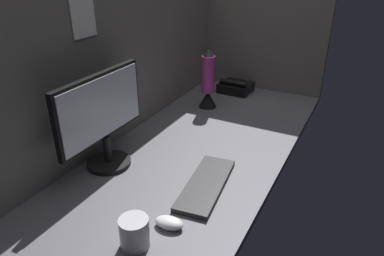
{
  "coord_description": "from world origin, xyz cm",
  "views": [
    {
      "loc": [
        -128.39,
        -64.37,
        79.77
      ],
      "look_at": [
        -12.82,
        0.0,
        14.0
      ],
      "focal_mm": 33.43,
      "sensor_mm": 36.0,
      "label": 1
    }
  ],
  "objects_px": {
    "mouse": "(169,223)",
    "desk_phone": "(235,87)",
    "mug_steel": "(134,233)",
    "keyboard": "(206,184)",
    "lava_lamp": "(208,84)",
    "monitor": "(102,116)"
  },
  "relations": [
    {
      "from": "desk_phone",
      "to": "mouse",
      "type": "bearing_deg",
      "value": -168.23
    },
    {
      "from": "keyboard",
      "to": "desk_phone",
      "type": "bearing_deg",
      "value": 7.99
    },
    {
      "from": "mouse",
      "to": "mug_steel",
      "type": "relative_size",
      "value": 0.98
    },
    {
      "from": "monitor",
      "to": "keyboard",
      "type": "bearing_deg",
      "value": -84.17
    },
    {
      "from": "monitor",
      "to": "mouse",
      "type": "height_order",
      "value": "monitor"
    },
    {
      "from": "lava_lamp",
      "to": "desk_phone",
      "type": "bearing_deg",
      "value": -10.23
    },
    {
      "from": "mug_steel",
      "to": "desk_phone",
      "type": "bearing_deg",
      "value": 8.75
    },
    {
      "from": "mouse",
      "to": "desk_phone",
      "type": "relative_size",
      "value": 0.49
    },
    {
      "from": "mouse",
      "to": "desk_phone",
      "type": "bearing_deg",
      "value": 5.54
    },
    {
      "from": "desk_phone",
      "to": "mug_steel",
      "type": "bearing_deg",
      "value": -171.25
    },
    {
      "from": "keyboard",
      "to": "desk_phone",
      "type": "xyz_separation_m",
      "value": [
        1.0,
        0.27,
        0.02
      ]
    },
    {
      "from": "keyboard",
      "to": "mug_steel",
      "type": "height_order",
      "value": "mug_steel"
    },
    {
      "from": "mug_steel",
      "to": "desk_phone",
      "type": "xyz_separation_m",
      "value": [
        1.37,
        0.21,
        -0.02
      ]
    },
    {
      "from": "monitor",
      "to": "keyboard",
      "type": "relative_size",
      "value": 1.25
    },
    {
      "from": "mug_steel",
      "to": "desk_phone",
      "type": "height_order",
      "value": "mug_steel"
    },
    {
      "from": "monitor",
      "to": "mouse",
      "type": "xyz_separation_m",
      "value": [
        -0.21,
        -0.42,
        -0.2
      ]
    },
    {
      "from": "desk_phone",
      "to": "monitor",
      "type": "bearing_deg",
      "value": 171.27
    },
    {
      "from": "monitor",
      "to": "desk_phone",
      "type": "height_order",
      "value": "monitor"
    },
    {
      "from": "monitor",
      "to": "desk_phone",
      "type": "distance_m",
      "value": 1.07
    },
    {
      "from": "keyboard",
      "to": "desk_phone",
      "type": "relative_size",
      "value": 1.88
    },
    {
      "from": "mouse",
      "to": "mug_steel",
      "type": "height_order",
      "value": "mug_steel"
    },
    {
      "from": "mouse",
      "to": "lava_lamp",
      "type": "height_order",
      "value": "lava_lamp"
    }
  ]
}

